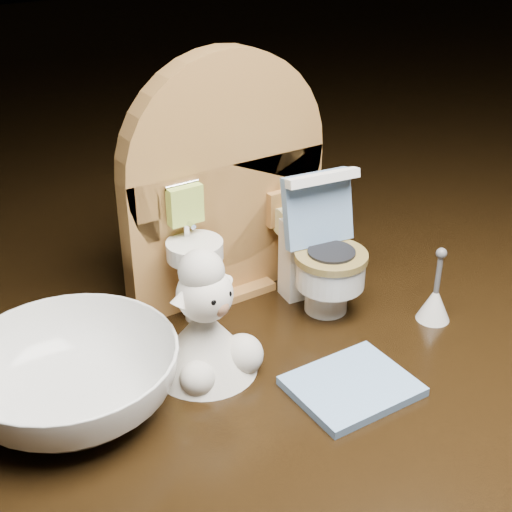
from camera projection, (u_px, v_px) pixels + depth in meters
The scene contains 6 objects.
backdrop_panel at pixel (225, 194), 0.42m from camera, with size 0.13×0.05×0.15m.
toy_toilet at pixel (321, 258), 0.42m from camera, with size 0.05×0.06×0.08m.
bath_mat at pixel (352, 386), 0.36m from camera, with size 0.06×0.05×0.00m, color #6E94C3.
toilet_brush at pixel (435, 301), 0.41m from camera, with size 0.02×0.02×0.05m.
plush_lamb at pixel (206, 330), 0.37m from camera, with size 0.06×0.06×0.07m.
ceramic_bowl at pixel (72, 379), 0.34m from camera, with size 0.10×0.10×0.03m, color white.
Camera 1 is at (-0.20, -0.27, 0.23)m, focal length 50.00 mm.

